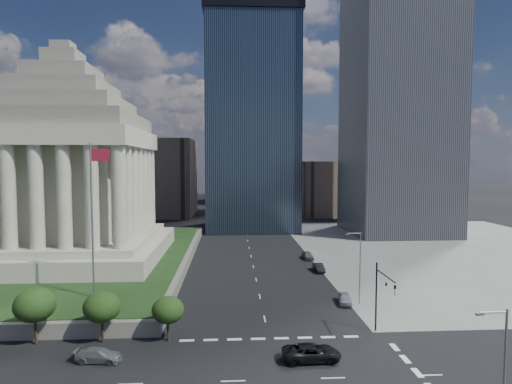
{
  "coord_description": "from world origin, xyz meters",
  "views": [
    {
      "loc": [
        -4.12,
        -31.77,
        19.3
      ],
      "look_at": [
        -1.19,
        18.03,
        15.96
      ],
      "focal_mm": 30.0,
      "sensor_mm": 36.0,
      "label": 1
    }
  ],
  "objects": [
    {
      "name": "parked_sedan_far",
      "position": [
        11.3,
        52.6,
        0.77
      ],
      "size": [
        4.59,
        2.05,
        1.53
      ],
      "primitive_type": "imported",
      "rotation": [
        0.0,
        0.0,
        0.05
      ],
      "color": "#5B5F63",
      "rests_on": "ground"
    },
    {
      "name": "flagpole",
      "position": [
        -21.83,
        24.0,
        13.11
      ],
      "size": [
        2.52,
        0.24,
        20.0
      ],
      "color": "slate",
      "rests_on": "plaza_lawn"
    },
    {
      "name": "skyscraper_tall",
      "position": [
        8.0,
        185.0,
        95.0
      ],
      "size": [
        40.0,
        40.0,
        190.0
      ],
      "primitive_type": "cube",
      "color": "gray",
      "rests_on": "ground"
    },
    {
      "name": "war_memorial",
      "position": [
        -34.0,
        48.0,
        21.4
      ],
      "size": [
        34.0,
        34.0,
        39.0
      ],
      "primitive_type": null,
      "color": "#A29C87",
      "rests_on": "plaza_lawn"
    },
    {
      "name": "ground",
      "position": [
        0.0,
        100.0,
        0.0
      ],
      "size": [
        500.0,
        500.0,
        0.0
      ],
      "primitive_type": "plane",
      "color": "black",
      "rests_on": "ground"
    },
    {
      "name": "parked_sedan_near",
      "position": [
        11.5,
        25.2,
        0.73
      ],
      "size": [
        2.37,
        4.48,
        1.45
      ],
      "primitive_type": "imported",
      "rotation": [
        0.0,
        0.0,
        -0.16
      ],
      "color": "#9C9DA5",
      "rests_on": "ground"
    },
    {
      "name": "pickup_truck",
      "position": [
        3.72,
        8.54,
        0.8
      ],
      "size": [
        5.87,
        2.89,
        1.6
      ],
      "primitive_type": "imported",
      "rotation": [
        0.0,
        0.0,
        1.61
      ],
      "color": "black",
      "rests_on": "ground"
    },
    {
      "name": "plaza_terrace",
      "position": [
        -45.0,
        50.0,
        0.9
      ],
      "size": [
        66.0,
        70.0,
        1.8
      ],
      "primitive_type": "cube",
      "color": "#635F54",
      "rests_on": "ground"
    },
    {
      "name": "building_filler_ne",
      "position": [
        32.0,
        130.0,
        10.0
      ],
      "size": [
        20.0,
        30.0,
        20.0
      ],
      "primitive_type": "cube",
      "color": "brown",
      "rests_on": "ground"
    },
    {
      "name": "suv_grey",
      "position": [
        -17.05,
        9.49,
        0.66
      ],
      "size": [
        2.33,
        4.7,
        1.31
      ],
      "primitive_type": "imported",
      "rotation": [
        0.0,
        0.0,
        1.46
      ],
      "color": "slate",
      "rests_on": "ground"
    },
    {
      "name": "highrise_ne",
      "position": [
        42.0,
        85.0,
        50.0
      ],
      "size": [
        26.0,
        28.0,
        100.0
      ],
      "primitive_type": "cube",
      "color": "black",
      "rests_on": "ground"
    },
    {
      "name": "plaza_lawn",
      "position": [
        -45.0,
        50.0,
        1.85
      ],
      "size": [
        64.0,
        68.0,
        0.1
      ],
      "primitive_type": "cube",
      "color": "#1C3214",
      "rests_on": "plaza_terrace"
    },
    {
      "name": "midrise_glass",
      "position": [
        2.0,
        95.0,
        30.0
      ],
      "size": [
        26.0,
        26.0,
        60.0
      ],
      "primitive_type": "cube",
      "color": "black",
      "rests_on": "ground"
    },
    {
      "name": "parked_sedan_mid",
      "position": [
        11.5,
        42.67,
        0.71
      ],
      "size": [
        4.34,
        1.6,
        1.42
      ],
      "primitive_type": "imported",
      "rotation": [
        0.0,
        0.0,
        0.02
      ],
      "color": "black",
      "rests_on": "ground"
    },
    {
      "name": "traffic_signal_ne",
      "position": [
        12.5,
        13.7,
        5.25
      ],
      "size": [
        0.3,
        5.74,
        8.0
      ],
      "color": "black",
      "rests_on": "ground"
    },
    {
      "name": "street_lamp_south",
      "position": [
        13.33,
        -6.0,
        5.66
      ],
      "size": [
        2.13,
        0.22,
        10.0
      ],
      "color": "slate",
      "rests_on": "ground"
    },
    {
      "name": "sidewalk_ne",
      "position": [
        46.0,
        60.0,
        0.01
      ],
      "size": [
        68.0,
        90.0,
        0.03
      ],
      "primitive_type": "cube",
      "color": "slate",
      "rests_on": "ground"
    },
    {
      "name": "street_lamp_north",
      "position": [
        13.33,
        25.0,
        5.66
      ],
      "size": [
        2.13,
        0.22,
        10.0
      ],
      "color": "slate",
      "rests_on": "ground"
    },
    {
      "name": "building_filler_nw",
      "position": [
        -30.0,
        130.0,
        14.0
      ],
      "size": [
        24.0,
        30.0,
        28.0
      ],
      "primitive_type": "cube",
      "color": "brown",
      "rests_on": "ground"
    }
  ]
}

